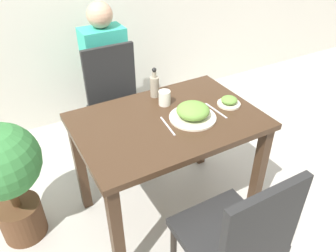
% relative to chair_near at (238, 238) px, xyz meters
% --- Properties ---
extents(ground_plane, '(16.00, 16.00, 0.00)m').
position_rel_chair_near_xyz_m(ground_plane, '(0.04, 0.71, -0.52)').
color(ground_plane, '#B7B2A8').
extents(dining_table, '(1.05, 0.73, 0.75)m').
position_rel_chair_near_xyz_m(dining_table, '(0.04, 0.71, 0.10)').
color(dining_table, '#3D2819').
rests_on(dining_table, ground_plane).
extents(chair_near, '(0.42, 0.42, 0.92)m').
position_rel_chair_near_xyz_m(chair_near, '(0.00, 0.00, 0.00)').
color(chair_near, black).
rests_on(chair_near, ground_plane).
extents(chair_far, '(0.42, 0.42, 0.92)m').
position_rel_chair_near_xyz_m(chair_far, '(0.00, 1.42, 0.00)').
color(chair_far, black).
rests_on(chair_far, ground_plane).
extents(food_plate, '(0.27, 0.27, 0.09)m').
position_rel_chair_near_xyz_m(food_plate, '(0.17, 0.65, 0.26)').
color(food_plate, beige).
rests_on(food_plate, dining_table).
extents(side_plate, '(0.14, 0.14, 0.05)m').
position_rel_chair_near_xyz_m(side_plate, '(0.44, 0.67, 0.24)').
color(side_plate, beige).
rests_on(side_plate, dining_table).
extents(drink_cup, '(0.07, 0.07, 0.09)m').
position_rel_chair_near_xyz_m(drink_cup, '(0.11, 0.86, 0.27)').
color(drink_cup, silver).
rests_on(drink_cup, dining_table).
extents(sauce_bottle, '(0.06, 0.06, 0.20)m').
position_rel_chair_near_xyz_m(sauce_bottle, '(0.10, 0.99, 0.30)').
color(sauce_bottle, gray).
rests_on(sauce_bottle, dining_table).
extents(fork_utensil, '(0.03, 0.19, 0.00)m').
position_rel_chair_near_xyz_m(fork_utensil, '(0.00, 0.65, 0.22)').
color(fork_utensil, silver).
rests_on(fork_utensil, dining_table).
extents(spoon_utensil, '(0.02, 0.20, 0.00)m').
position_rel_chair_near_xyz_m(spoon_utensil, '(0.33, 0.65, 0.22)').
color(spoon_utensil, silver).
rests_on(spoon_utensil, dining_table).
extents(potted_plant_left, '(0.43, 0.43, 0.81)m').
position_rel_chair_near_xyz_m(potted_plant_left, '(-0.85, 0.99, -0.01)').
color(potted_plant_left, '#51331E').
rests_on(potted_plant_left, ground_plane).
extents(person_figure, '(0.34, 0.22, 1.17)m').
position_rel_chair_near_xyz_m(person_figure, '(0.06, 1.79, 0.06)').
color(person_figure, '#2D3347').
rests_on(person_figure, ground_plane).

